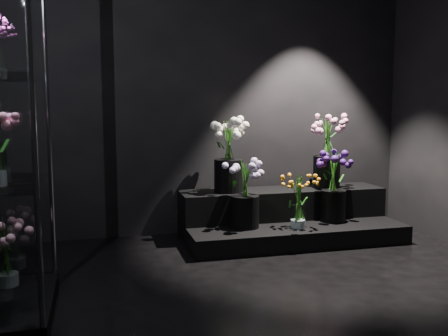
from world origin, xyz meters
name	(u,v)px	position (x,y,z in m)	size (l,w,h in m)	color
floor	(287,307)	(0.00, 0.00, 0.00)	(4.00, 4.00, 0.00)	black
wall_back	(212,91)	(0.00, 2.00, 1.40)	(4.00, 4.00, 0.00)	black
display_riser	(287,218)	(0.64, 1.60, 0.19)	(2.01, 0.89, 0.45)	black
bouquet_orange_bells	(298,200)	(0.61, 1.27, 0.42)	(0.32, 0.32, 0.50)	white
bouquet_lilac	(245,189)	(0.15, 1.41, 0.51)	(0.37, 0.37, 0.61)	black
bouquet_purple	(334,183)	(1.03, 1.43, 0.54)	(0.38, 0.38, 0.65)	black
bouquet_cream_roses	(228,152)	(0.08, 1.70, 0.83)	(0.38, 0.38, 0.67)	black
bouquet_pink_roses	(327,148)	(1.08, 1.68, 0.84)	(0.45, 0.45, 0.71)	black
bouquet_case_base_pink	(6,250)	(-1.71, 0.58, 0.33)	(0.43, 0.43, 0.45)	white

